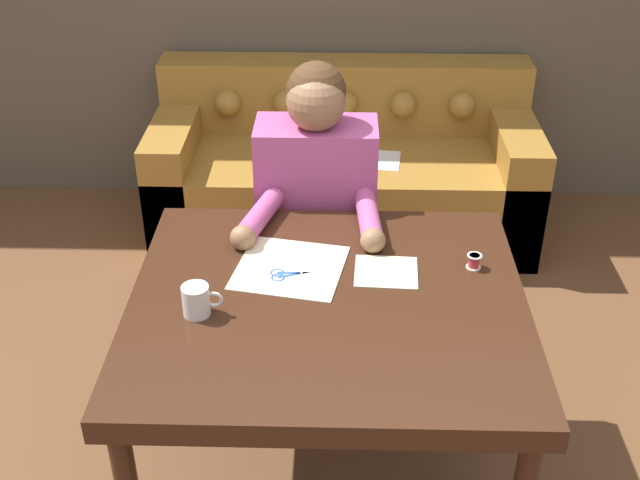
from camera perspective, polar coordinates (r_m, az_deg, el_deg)
The scene contains 8 objects.
dining_table at distance 2.33m, azimuth 0.55°, elevation -5.73°, with size 1.13×1.02×0.77m.
couch at distance 4.01m, azimuth 1.67°, elevation 4.79°, with size 1.83×0.79×0.80m.
person at distance 2.90m, azimuth -0.27°, elevation 0.95°, with size 0.48×0.57×1.24m.
pattern_paper_main at distance 2.41m, azimuth -2.16°, elevation -1.98°, with size 0.36×0.36×0.00m.
pattern_paper_offcut at distance 2.39m, azimuth 4.72°, elevation -2.27°, with size 0.20×0.18×0.00m.
scissors at distance 2.38m, azimuth -2.04°, elevation -2.45°, with size 0.21×0.09×0.01m.
mug at distance 2.22m, azimuth -8.75°, elevation -4.27°, with size 0.11×0.08×0.09m.
thread_spool at distance 2.44m, azimuth 10.89°, elevation -1.51°, with size 0.04×0.04×0.05m.
Camera 1 is at (0.12, -1.75, 2.11)m, focal length 45.00 mm.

